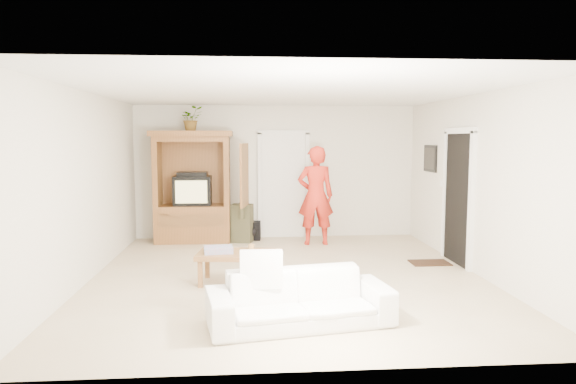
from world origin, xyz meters
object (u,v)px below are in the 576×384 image
(man, at_px, (316,196))
(armoire, at_px, (194,194))
(coffee_table, at_px, (240,256))
(sofa, at_px, (300,299))

(man, bearing_deg, armoire, -11.89)
(armoire, height_order, coffee_table, armoire)
(man, height_order, coffee_table, man)
(armoire, height_order, man, armoire)
(man, relative_size, sofa, 0.95)
(sofa, distance_m, coffee_table, 1.76)
(man, xyz_separation_m, sofa, (-0.70, -4.09, -0.63))
(armoire, xyz_separation_m, sofa, (1.57, -4.56, -0.63))
(coffee_table, bearing_deg, armoire, 114.01)
(sofa, bearing_deg, armoire, 99.09)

